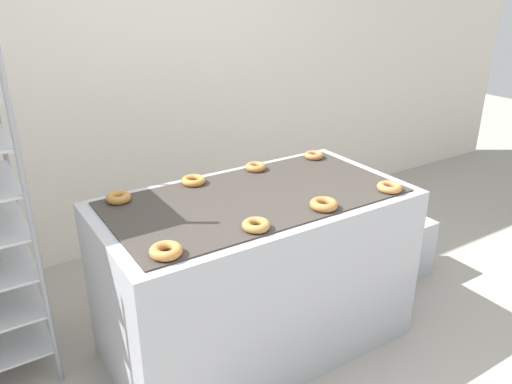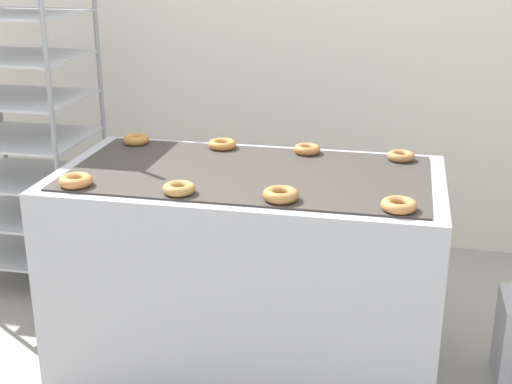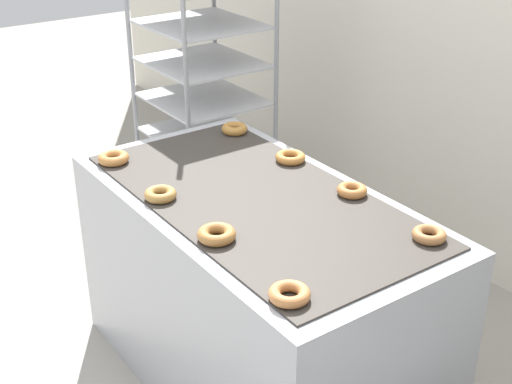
{
  "view_description": "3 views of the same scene",
  "coord_description": "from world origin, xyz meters",
  "px_view_note": "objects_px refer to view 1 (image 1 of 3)",
  "views": [
    {
      "loc": [
        -1.2,
        -1.22,
        1.84
      ],
      "look_at": [
        0.0,
        0.66,
        0.9
      ],
      "focal_mm": 35.0,
      "sensor_mm": 36.0,
      "label": 1
    },
    {
      "loc": [
        0.59,
        -1.97,
        1.76
      ],
      "look_at": [
        0.0,
        0.81,
        0.74
      ],
      "focal_mm": 50.0,
      "sensor_mm": 36.0,
      "label": 2
    },
    {
      "loc": [
        1.94,
        -0.71,
        2.08
      ],
      "look_at": [
        0.0,
        0.66,
        0.9
      ],
      "focal_mm": 50.0,
      "sensor_mm": 36.0,
      "label": 3
    }
  ],
  "objects_px": {
    "fryer_machine": "(256,273)",
    "donut_far_midright": "(256,167)",
    "donut_near_right": "(389,187)",
    "donut_near_midright": "(324,204)",
    "donut_near_midleft": "(256,225)",
    "donut_near_left": "(166,251)",
    "donut_far_midleft": "(193,181)",
    "donut_far_right": "(314,155)",
    "donut_far_left": "(119,198)",
    "glaze_bin": "(401,247)"
  },
  "relations": [
    {
      "from": "donut_near_left",
      "to": "donut_near_midleft",
      "type": "bearing_deg",
      "value": -0.16
    },
    {
      "from": "donut_far_midleft",
      "to": "donut_far_midright",
      "type": "relative_size",
      "value": 1.09
    },
    {
      "from": "donut_near_midright",
      "to": "donut_far_midright",
      "type": "bearing_deg",
      "value": 89.11
    },
    {
      "from": "fryer_machine",
      "to": "donut_far_left",
      "type": "bearing_deg",
      "value": 153.3
    },
    {
      "from": "glaze_bin",
      "to": "donut_near_left",
      "type": "distance_m",
      "value": 1.97
    },
    {
      "from": "donut_far_right",
      "to": "donut_far_midleft",
      "type": "bearing_deg",
      "value": 178.68
    },
    {
      "from": "donut_near_right",
      "to": "fryer_machine",
      "type": "bearing_deg",
      "value": 153.06
    },
    {
      "from": "donut_far_midleft",
      "to": "donut_far_right",
      "type": "xyz_separation_m",
      "value": [
        0.78,
        -0.02,
        -0.0
      ]
    },
    {
      "from": "donut_near_midleft",
      "to": "donut_near_midright",
      "type": "bearing_deg",
      "value": 1.28
    },
    {
      "from": "donut_near_left",
      "to": "fryer_machine",
      "type": "bearing_deg",
      "value": 26.45
    },
    {
      "from": "fryer_machine",
      "to": "donut_near_midleft",
      "type": "height_order",
      "value": "donut_near_midleft"
    },
    {
      "from": "donut_far_left",
      "to": "donut_far_midleft",
      "type": "relative_size",
      "value": 0.94
    },
    {
      "from": "donut_far_left",
      "to": "donut_far_right",
      "type": "distance_m",
      "value": 1.18
    },
    {
      "from": "donut_near_midright",
      "to": "donut_far_midright",
      "type": "xyz_separation_m",
      "value": [
        0.01,
        0.6,
        -0.0
      ]
    },
    {
      "from": "donut_near_right",
      "to": "donut_far_midleft",
      "type": "height_order",
      "value": "donut_near_right"
    },
    {
      "from": "fryer_machine",
      "to": "donut_near_midright",
      "type": "height_order",
      "value": "donut_near_midright"
    },
    {
      "from": "glaze_bin",
      "to": "donut_near_right",
      "type": "height_order",
      "value": "donut_near_right"
    },
    {
      "from": "donut_near_left",
      "to": "donut_near_right",
      "type": "bearing_deg",
      "value": -0.26
    },
    {
      "from": "donut_near_midright",
      "to": "donut_near_right",
      "type": "bearing_deg",
      "value": -1.75
    },
    {
      "from": "fryer_machine",
      "to": "donut_far_midleft",
      "type": "xyz_separation_m",
      "value": [
        -0.19,
        0.31,
        0.46
      ]
    },
    {
      "from": "donut_near_midright",
      "to": "donut_far_right",
      "type": "distance_m",
      "value": 0.71
    },
    {
      "from": "donut_far_left",
      "to": "donut_far_midleft",
      "type": "height_order",
      "value": "donut_far_left"
    },
    {
      "from": "donut_near_left",
      "to": "donut_far_right",
      "type": "xyz_separation_m",
      "value": [
        1.19,
        0.59,
        -0.0
      ]
    },
    {
      "from": "fryer_machine",
      "to": "donut_near_left",
      "type": "distance_m",
      "value": 0.81
    },
    {
      "from": "glaze_bin",
      "to": "donut_far_left",
      "type": "distance_m",
      "value": 1.94
    },
    {
      "from": "fryer_machine",
      "to": "donut_near_right",
      "type": "bearing_deg",
      "value": -26.94
    },
    {
      "from": "glaze_bin",
      "to": "fryer_machine",
      "type": "bearing_deg",
      "value": -176.54
    },
    {
      "from": "glaze_bin",
      "to": "donut_far_midleft",
      "type": "distance_m",
      "value": 1.58
    },
    {
      "from": "donut_near_left",
      "to": "donut_far_midright",
      "type": "distance_m",
      "value": 1.0
    },
    {
      "from": "glaze_bin",
      "to": "donut_near_left",
      "type": "relative_size",
      "value": 3.05
    },
    {
      "from": "donut_near_left",
      "to": "donut_far_midleft",
      "type": "distance_m",
      "value": 0.73
    },
    {
      "from": "donut_near_midleft",
      "to": "donut_far_midleft",
      "type": "height_order",
      "value": "donut_near_midleft"
    },
    {
      "from": "donut_near_midright",
      "to": "donut_far_midright",
      "type": "relative_size",
      "value": 1.14
    },
    {
      "from": "donut_near_right",
      "to": "donut_far_midright",
      "type": "bearing_deg",
      "value": 123.57
    },
    {
      "from": "donut_near_left",
      "to": "donut_far_midleft",
      "type": "xyz_separation_m",
      "value": [
        0.41,
        0.61,
        -0.0
      ]
    },
    {
      "from": "donut_near_left",
      "to": "donut_near_right",
      "type": "distance_m",
      "value": 1.2
    },
    {
      "from": "donut_far_right",
      "to": "donut_far_left",
      "type": "bearing_deg",
      "value": 179.74
    },
    {
      "from": "donut_far_midright",
      "to": "donut_near_midright",
      "type": "bearing_deg",
      "value": -90.89
    },
    {
      "from": "donut_near_left",
      "to": "donut_far_left",
      "type": "height_order",
      "value": "same"
    },
    {
      "from": "donut_far_midleft",
      "to": "donut_near_midright",
      "type": "bearing_deg",
      "value": -58.21
    },
    {
      "from": "fryer_machine",
      "to": "donut_near_right",
      "type": "distance_m",
      "value": 0.81
    },
    {
      "from": "glaze_bin",
      "to": "donut_far_midright",
      "type": "distance_m",
      "value": 1.26
    },
    {
      "from": "donut_near_midleft",
      "to": "donut_near_midright",
      "type": "xyz_separation_m",
      "value": [
        0.38,
        0.01,
        0.0
      ]
    },
    {
      "from": "fryer_machine",
      "to": "donut_far_midright",
      "type": "distance_m",
      "value": 0.58
    },
    {
      "from": "donut_far_midleft",
      "to": "donut_far_midright",
      "type": "bearing_deg",
      "value": -0.26
    },
    {
      "from": "fryer_machine",
      "to": "glaze_bin",
      "type": "relative_size",
      "value": 3.96
    },
    {
      "from": "fryer_machine",
      "to": "donut_near_right",
      "type": "relative_size",
      "value": 12.39
    },
    {
      "from": "donut_near_right",
      "to": "donut_far_midleft",
      "type": "relative_size",
      "value": 0.99
    },
    {
      "from": "glaze_bin",
      "to": "donut_near_midright",
      "type": "height_order",
      "value": "donut_near_midright"
    },
    {
      "from": "donut_far_midleft",
      "to": "donut_far_right",
      "type": "distance_m",
      "value": 0.78
    }
  ]
}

